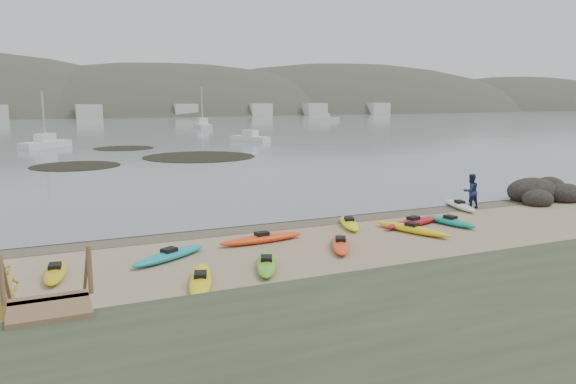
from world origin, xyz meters
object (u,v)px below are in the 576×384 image
person_west (8,297)px  person_east (471,191)px  stairs (51,326)px  rock_cluster (543,196)px

person_west → person_east: (22.55, 7.75, 0.05)m
stairs → rock_cluster: stairs is taller
stairs → person_east: size_ratio=1.41×
person_east → rock_cluster: (5.78, 0.23, -0.74)m
stairs → person_west: (-0.97, 2.92, -0.15)m
person_east → rock_cluster: size_ratio=0.38×
person_west → person_east: person_east is taller
person_west → stairs: bearing=-98.0°
stairs → person_west: stairs is taller
stairs → rock_cluster: 29.46m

